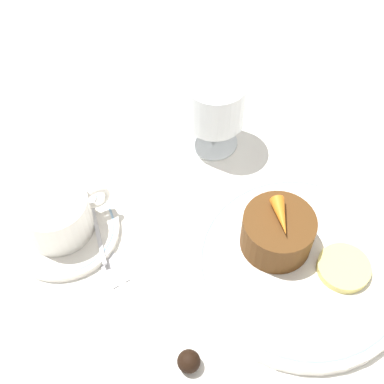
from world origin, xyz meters
name	(u,v)px	position (x,y,z in m)	size (l,w,h in m)	color
ground_plane	(287,229)	(0.00, 0.00, 0.00)	(3.00, 3.00, 0.00)	white
dinner_plate	(301,265)	(-0.02, -0.05, 0.01)	(0.25, 0.25, 0.01)	white
saucer	(64,231)	(-0.25, 0.12, 0.01)	(0.13, 0.13, 0.01)	white
coffee_cup	(56,214)	(-0.25, 0.12, 0.04)	(0.11, 0.08, 0.06)	white
spoon	(94,217)	(-0.21, 0.11, 0.01)	(0.03, 0.11, 0.00)	silver
wine_glass	(215,105)	(-0.02, 0.17, 0.07)	(0.08, 0.08, 0.11)	silver
fork	(131,300)	(-0.21, 0.00, 0.00)	(0.03, 0.19, 0.01)	silver
dessert_cake	(278,232)	(-0.03, -0.02, 0.04)	(0.08, 0.08, 0.05)	#563314
carrot_garnish	(281,216)	(-0.03, -0.02, 0.07)	(0.03, 0.05, 0.02)	orange
pineapple_slice	(344,268)	(0.02, -0.08, 0.02)	(0.06, 0.06, 0.01)	#EFE075
chocolate_truffle	(189,361)	(-0.18, -0.10, 0.01)	(0.02, 0.02, 0.02)	black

